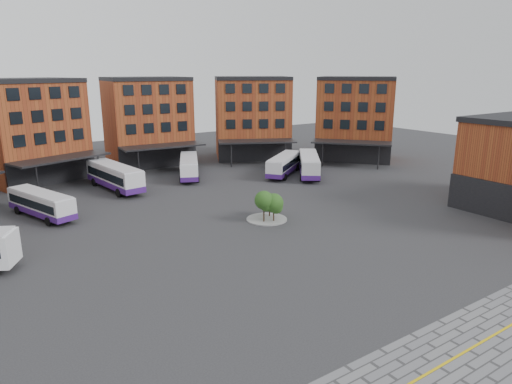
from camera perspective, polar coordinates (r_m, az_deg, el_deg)
ground at (r=39.67m, az=9.15°, el=-8.49°), size 160.00×160.00×0.00m
yellow_line at (r=33.76m, az=28.82°, el=-14.64°), size 26.00×0.15×0.02m
main_building at (r=68.19m, az=-16.46°, el=7.26°), size 94.14×42.48×14.60m
tree_island at (r=48.77m, az=1.72°, el=-1.51°), size 4.40×4.40×3.47m
bus_b at (r=55.15m, az=-25.27°, el=-1.32°), size 5.51×10.43×2.88m
bus_c at (r=64.33m, az=-17.25°, el=1.89°), size 4.29×12.39×3.42m
bus_d at (r=69.43m, az=-8.37°, el=3.19°), size 7.05×10.99×3.09m
bus_e at (r=70.45m, az=3.50°, el=3.47°), size 10.17×8.43×3.04m
bus_f at (r=70.20m, az=6.65°, el=3.46°), size 9.23×10.85×3.28m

